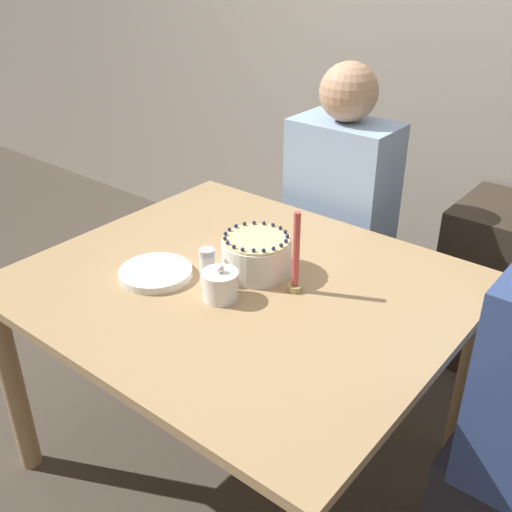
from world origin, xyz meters
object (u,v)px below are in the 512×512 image
object	(u,v)px
sugar_shaker	(207,265)
sugar_bowl	(220,285)
person_man_blue_shirt	(338,238)
cake	(256,255)
candle	(296,260)

from	to	relation	value
sugar_shaker	sugar_bowl	bearing A→B (deg)	-26.57
sugar_shaker	person_man_blue_shirt	bearing A→B (deg)	92.35
cake	candle	distance (m)	0.16
sugar_shaker	person_man_blue_shirt	distance (m)	0.84
sugar_bowl	candle	size ratio (longest dim) A/B	0.44
sugar_bowl	candle	bearing A→B (deg)	49.89
sugar_bowl	candle	xyz separation A→B (m)	(0.14, 0.17, 0.06)
cake	sugar_bowl	xyz separation A→B (m)	(0.02, -0.18, -0.01)
cake	candle	size ratio (longest dim) A/B	0.85
cake	person_man_blue_shirt	size ratio (longest dim) A/B	0.17
sugar_bowl	sugar_shaker	size ratio (longest dim) A/B	1.01
candle	person_man_blue_shirt	size ratio (longest dim) A/B	0.20
candle	person_man_blue_shirt	xyz separation A→B (m)	(-0.27, 0.69, -0.29)
cake	sugar_bowl	distance (m)	0.18
cake	person_man_blue_shirt	distance (m)	0.72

